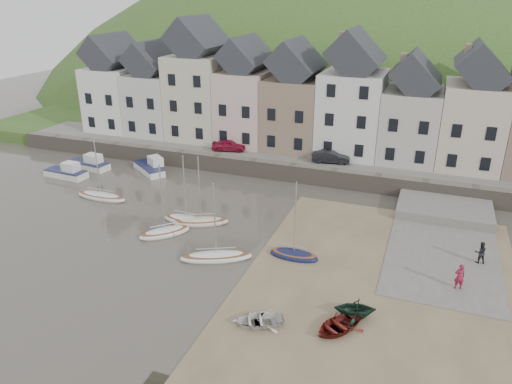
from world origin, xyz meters
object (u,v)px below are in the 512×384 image
at_px(person_red, 460,276).
at_px(car_left, 229,145).
at_px(rowboat_green, 355,308).
at_px(car_right, 331,157).
at_px(rowboat_red, 337,326).
at_px(person_dark, 480,252).
at_px(sailboat_0, 101,196).
at_px(rowboat_white, 258,320).

relative_size(person_red, car_left, 0.48).
xyz_separation_m(rowboat_green, person_red, (5.92, 5.38, 0.32)).
distance_m(rowboat_green, car_right, 24.29).
relative_size(rowboat_red, person_red, 1.71).
relative_size(rowboat_red, car_right, 0.79).
bearing_deg(rowboat_green, car_left, -157.07).
xyz_separation_m(car_left, car_right, (11.77, 0.00, 0.00)).
height_order(rowboat_red, car_right, car_right).
xyz_separation_m(rowboat_red, person_red, (6.66, 6.99, 0.66)).
height_order(person_dark, car_left, car_left).
bearing_deg(sailboat_0, rowboat_green, -20.61).
bearing_deg(car_right, person_red, -153.85).
bearing_deg(rowboat_red, sailboat_0, -170.98).
xyz_separation_m(person_red, car_right, (-12.58, 17.92, 1.21)).
relative_size(sailboat_0, person_red, 3.41).
bearing_deg(car_left, person_dark, -130.81).
bearing_deg(rowboat_red, rowboat_green, 98.76).
height_order(rowboat_green, rowboat_red, rowboat_green).
bearing_deg(car_right, car_left, 81.09).
relative_size(sailboat_0, rowboat_white, 2.09).
bearing_deg(person_red, car_right, -72.01).
height_order(sailboat_0, rowboat_green, sailboat_0).
relative_size(rowboat_white, rowboat_red, 0.96).
relative_size(rowboat_red, person_dark, 1.89).
xyz_separation_m(sailboat_0, car_right, (19.24, 13.57, 2.00)).
xyz_separation_m(person_dark, car_right, (-14.07, 13.82, 1.30)).
xyz_separation_m(rowboat_red, car_left, (-17.69, 24.92, 1.87)).
bearing_deg(car_left, car_right, -102.66).
bearing_deg(rowboat_white, person_dark, 107.43).
distance_m(sailboat_0, person_red, 32.12).
bearing_deg(sailboat_0, rowboat_white, -31.14).
bearing_deg(rowboat_green, car_right, -179.47).
bearing_deg(person_dark, rowboat_white, 29.71).
xyz_separation_m(person_red, person_dark, (1.49, 4.10, -0.09)).
height_order(rowboat_red, person_red, person_red).
bearing_deg(person_dark, person_red, 55.85).
bearing_deg(person_red, car_left, -53.42).
relative_size(rowboat_white, person_dark, 1.81).
bearing_deg(sailboat_0, car_left, 61.17).
height_order(sailboat_0, car_right, sailboat_0).
xyz_separation_m(rowboat_red, person_dark, (8.15, 11.09, 0.57)).
bearing_deg(rowboat_white, sailboat_0, -147.63).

